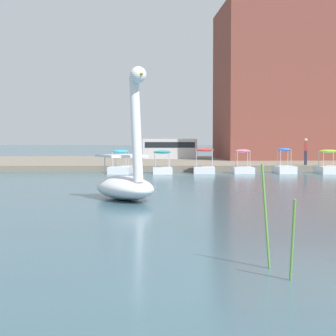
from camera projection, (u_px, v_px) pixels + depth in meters
name	position (u px, v px, depth m)	size (l,w,h in m)	color
shore_bank_far	(188.00, 162.00, 46.93)	(136.66, 23.23, 0.39)	slate
swan_boat	(125.00, 179.00, 18.47)	(2.81, 3.75, 4.23)	white
pedal_boat_lime	(328.00, 166.00, 33.67)	(1.30, 2.30, 1.43)	white
pedal_boat_blue	(284.00, 167.00, 33.88)	(1.10, 2.11, 1.52)	white
pedal_boat_pink	(243.00, 166.00, 33.78)	(1.24, 1.91, 1.44)	white
pedal_boat_red	(204.00, 165.00, 33.91)	(1.43, 2.34, 1.50)	white
pedal_boat_teal	(162.00, 167.00, 33.44)	(1.18, 2.07, 1.38)	white
pedal_boat_cyan	(121.00, 166.00, 33.58)	(1.46, 2.48, 1.42)	white
person_on_path	(306.00, 151.00, 36.38)	(0.24, 0.25, 1.73)	#23283D
parked_van	(170.00, 148.00, 49.66)	(4.86, 2.23, 1.76)	silver
apartment_block	(309.00, 84.00, 48.90)	(15.44, 9.15, 13.08)	brown
reed_clump_foreground	(336.00, 229.00, 8.21)	(2.75, 0.89, 1.59)	#568E38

